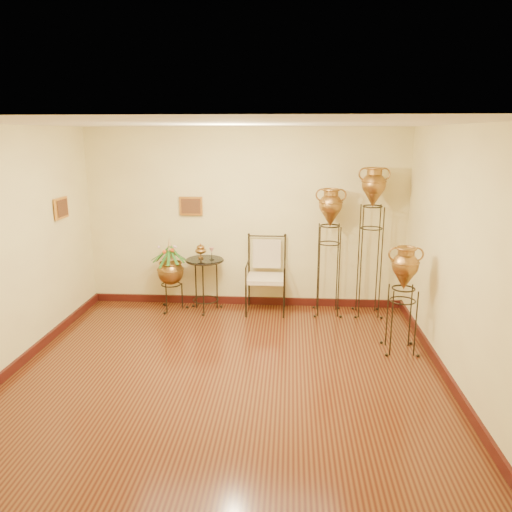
# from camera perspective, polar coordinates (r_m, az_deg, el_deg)

# --- Properties ---
(ground) EXTENTS (5.00, 5.00, 0.00)m
(ground) POSITION_cam_1_polar(r_m,az_deg,el_deg) (5.89, -3.40, -13.48)
(ground) COLOR #5C3215
(ground) RESTS_ON ground
(room_shell) EXTENTS (5.02, 5.02, 2.81)m
(room_shell) POSITION_cam_1_polar(r_m,az_deg,el_deg) (5.33, -3.72, 3.33)
(room_shell) COLOR #F4EA9D
(room_shell) RESTS_ON ground
(amphora_tall) EXTENTS (0.56, 0.56, 2.26)m
(amphora_tall) POSITION_cam_1_polar(r_m,az_deg,el_deg) (7.60, 12.97, 1.70)
(amphora_tall) COLOR black
(amphora_tall) RESTS_ON ground
(amphora_mid) EXTENTS (0.54, 0.54, 1.95)m
(amphora_mid) POSITION_cam_1_polar(r_m,az_deg,el_deg) (7.56, 8.34, 0.55)
(amphora_mid) COLOR black
(amphora_mid) RESTS_ON ground
(amphora_short) EXTENTS (0.54, 0.54, 1.38)m
(amphora_short) POSITION_cam_1_polar(r_m,az_deg,el_deg) (6.51, 16.42, -4.76)
(amphora_short) COLOR black
(amphora_short) RESTS_ON ground
(planter_urn) EXTENTS (0.66, 0.66, 1.19)m
(planter_urn) POSITION_cam_1_polar(r_m,az_deg,el_deg) (7.84, -9.75, -1.42)
(planter_urn) COLOR black
(planter_urn) RESTS_ON ground
(armchair) EXTENTS (0.66, 0.61, 1.17)m
(armchair) POSITION_cam_1_polar(r_m,az_deg,el_deg) (7.65, 1.14, -2.23)
(armchair) COLOR black
(armchair) RESTS_ON ground
(side_table) EXTENTS (0.74, 0.74, 1.05)m
(side_table) POSITION_cam_1_polar(r_m,az_deg,el_deg) (7.79, -5.82, -3.17)
(side_table) COLOR black
(side_table) RESTS_ON ground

